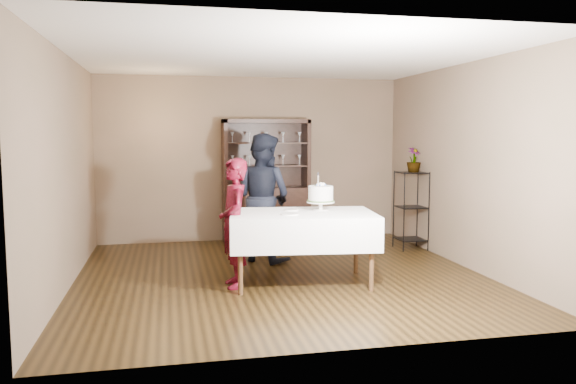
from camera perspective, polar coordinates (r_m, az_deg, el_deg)
name	(u,v)px	position (r m, az deg, el deg)	size (l,w,h in m)	color
floor	(281,275)	(7.12, -0.71, -8.48)	(5.00, 5.00, 0.00)	black
ceiling	(281,57)	(6.96, -0.74, 13.60)	(5.00, 5.00, 0.00)	white
back_wall	(251,159)	(9.37, -3.74, 3.36)	(5.00, 0.02, 2.70)	brown
wall_left	(66,171)	(6.87, -21.65, 1.99)	(0.02, 5.00, 2.70)	brown
wall_right	(466,166)	(7.79, 17.62, 2.56)	(0.02, 5.00, 2.70)	brown
china_hutch	(266,201)	(9.21, -2.26, -0.96)	(1.40, 0.48, 2.00)	black
plant_etagere	(411,207)	(8.82, 12.38, -1.49)	(0.42, 0.42, 1.20)	black
cake_table	(302,229)	(6.64, 1.47, -3.81)	(1.80, 1.23, 0.85)	silver
woman	(234,223)	(6.51, -5.48, -3.15)	(0.55, 0.36, 1.50)	#35040D
man	(263,198)	(7.80, -2.58, -0.57)	(0.86, 0.67, 1.78)	black
cake	(321,195)	(6.79, 3.34, -0.31)	(0.39, 0.39, 0.47)	white
plate_near	(289,214)	(6.42, 0.14, -2.26)	(0.21, 0.21, 0.01)	white
plate_far	(291,210)	(6.78, 0.30, -1.83)	(0.18, 0.18, 0.01)	white
potted_plant	(414,160)	(8.73, 12.65, 3.20)	(0.21, 0.21, 0.38)	#41602E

